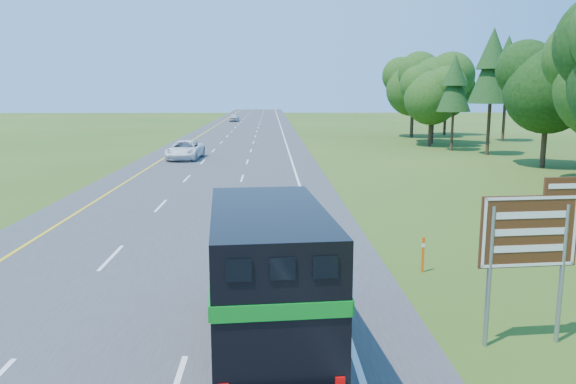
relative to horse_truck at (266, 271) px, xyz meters
name	(u,v)px	position (x,y,z in m)	size (l,w,h in m)	color
road	(234,148)	(-3.60, 46.05, -1.78)	(15.00, 260.00, 0.04)	#38383A
lane_markings	(234,148)	(-3.60, 46.05, -1.76)	(11.15, 260.00, 0.01)	yellow
horse_truck	(266,271)	(0.00, 0.00, 0.00)	(2.92, 7.60, 3.29)	black
white_suv	(185,150)	(-7.14, 36.17, -0.98)	(2.58, 5.60, 1.56)	white
far_car	(234,117)	(-6.86, 98.70, -0.99)	(1.82, 4.53, 1.54)	silver
exit_sign	(530,238)	(5.86, 0.01, 0.70)	(2.27, 0.28, 3.86)	gray
delineator	(423,254)	(4.95, 5.23, -1.18)	(0.09, 0.05, 1.16)	#FE560D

